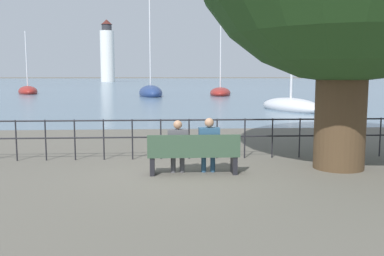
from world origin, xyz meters
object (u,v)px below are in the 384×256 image
object	(u,v)px
seated_person_right	(209,143)
sailboat_1	(345,90)
park_bench	(194,155)
sailboat_2	(220,93)
sailboat_4	(151,93)
sailboat_3	(291,105)
sailboat_0	(28,91)
seated_person_left	(178,144)
harbor_lighthouse	(107,53)

from	to	relation	value
seated_person_right	sailboat_1	distance (m)	46.85
park_bench	sailboat_2	distance (m)	37.93
sailboat_4	sailboat_3	bearing A→B (deg)	-72.37
sailboat_2	sailboat_0	bearing A→B (deg)	175.05
seated_person_left	sailboat_0	world-z (taller)	sailboat_0
seated_person_left	park_bench	bearing A→B (deg)	-13.00
sailboat_0	sailboat_1	world-z (taller)	sailboat_1
sailboat_2	sailboat_3	xyz separation A→B (m)	(1.74, -20.64, 0.02)
seated_person_left	sailboat_0	bearing A→B (deg)	111.18
sailboat_4	park_bench	bearing A→B (deg)	-95.25
sailboat_1	sailboat_3	bearing A→B (deg)	-95.12
harbor_lighthouse	sailboat_1	bearing A→B (deg)	-66.61
park_bench	harbor_lighthouse	bearing A→B (deg)	98.23
harbor_lighthouse	sailboat_0	bearing A→B (deg)	-88.21
seated_person_left	seated_person_right	world-z (taller)	seated_person_right
sailboat_1	sailboat_2	world-z (taller)	sailboat_1
sailboat_0	sailboat_3	distance (m)	35.32
sailboat_3	harbor_lighthouse	world-z (taller)	harbor_lighthouse
sailboat_3	harbor_lighthouse	bearing A→B (deg)	82.56
sailboat_2	sailboat_3	size ratio (longest dim) A/B	0.88
sailboat_3	seated_person_left	bearing A→B (deg)	-134.19
park_bench	sailboat_2	world-z (taller)	sailboat_2
seated_person_right	sailboat_1	size ratio (longest dim) A/B	0.10
sailboat_3	sailboat_4	bearing A→B (deg)	96.19
seated_person_right	sailboat_0	distance (m)	46.02
sailboat_1	sailboat_0	bearing A→B (deg)	-156.84
sailboat_2	sailboat_3	world-z (taller)	sailboat_3
seated_person_left	harbor_lighthouse	xyz separation A→B (m)	(-19.49, 137.05, 8.91)
park_bench	sailboat_0	distance (m)	45.96
park_bench	sailboat_3	size ratio (longest dim) A/B	0.18
seated_person_left	sailboat_1	bearing A→B (deg)	62.63
seated_person_right	sailboat_4	xyz separation A→B (m)	(-2.48, 35.66, -0.30)
sailboat_3	park_bench	bearing A→B (deg)	-133.11
park_bench	seated_person_right	size ratio (longest dim) A/B	1.62
sailboat_2	park_bench	bearing A→B (deg)	-90.04
seated_person_left	seated_person_right	bearing A→B (deg)	-0.18
park_bench	sailboat_0	size ratio (longest dim) A/B	0.26
seated_person_left	sailboat_4	bearing A→B (deg)	92.87
sailboat_0	seated_person_left	bearing A→B (deg)	-90.26
seated_person_left	sailboat_0	distance (m)	45.77
park_bench	seated_person_left	size ratio (longest dim) A/B	1.68
seated_person_left	sailboat_3	world-z (taller)	sailboat_3
park_bench	harbor_lighthouse	xyz separation A→B (m)	(-19.83, 137.13, 9.13)
sailboat_0	sailboat_1	distance (m)	38.23
park_bench	seated_person_right	world-z (taller)	seated_person_right
sailboat_1	sailboat_4	distance (m)	24.28
sailboat_3	harbor_lighthouse	xyz separation A→B (m)	(-27.01, 120.24, 9.26)
sailboat_0	sailboat_3	bearing A→B (deg)	-68.51
sailboat_2	sailboat_4	distance (m)	7.78
sailboat_0	sailboat_4	bearing A→B (deg)	-46.88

